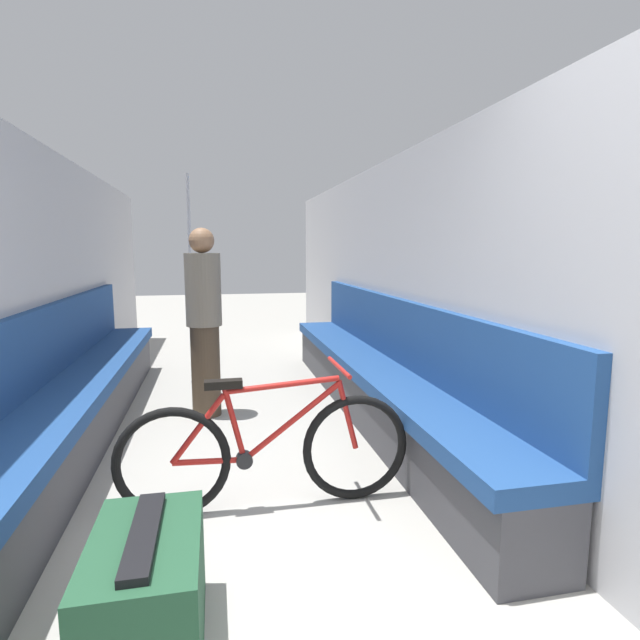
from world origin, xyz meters
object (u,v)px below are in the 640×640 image
object	(u,v)px
luggage_bag	(147,593)
bench_seat_row_right	(376,380)
bicycle	(267,451)
bench_seat_row_left	(78,397)
grab_pole_near	(191,283)
passenger_standing	(204,321)

from	to	relation	value
luggage_bag	bench_seat_row_right	bearing A→B (deg)	54.30
bench_seat_row_right	bicycle	bearing A→B (deg)	-129.12
bench_seat_row_left	luggage_bag	bearing A→B (deg)	-71.08
bench_seat_row_right	grab_pole_near	bearing A→B (deg)	136.08
passenger_standing	luggage_bag	bearing A→B (deg)	168.20
grab_pole_near	passenger_standing	world-z (taller)	grab_pole_near
bench_seat_row_left	passenger_standing	bearing A→B (deg)	21.91
passenger_standing	luggage_bag	world-z (taller)	passenger_standing
bench_seat_row_right	passenger_standing	bearing A→B (deg)	165.18
bicycle	passenger_standing	distance (m)	1.80
bench_seat_row_right	passenger_standing	xyz separation A→B (m)	(-1.42, 0.38, 0.50)
bench_seat_row_left	passenger_standing	world-z (taller)	passenger_standing
bench_seat_row_left	passenger_standing	distance (m)	1.13
bicycle	grab_pole_near	size ratio (longest dim) A/B	0.74
grab_pole_near	passenger_standing	bearing A→B (deg)	-82.60
grab_pole_near	luggage_bag	xyz separation A→B (m)	(-0.03, -3.73, -0.86)
passenger_standing	bench_seat_row_left	bearing A→B (deg)	103.94
bench_seat_row_right	bench_seat_row_left	bearing A→B (deg)	180.00
bench_seat_row_right	bicycle	distance (m)	1.70
bicycle	grab_pole_near	distance (m)	2.97
grab_pole_near	luggage_bag	distance (m)	3.83
passenger_standing	bicycle	bearing A→B (deg)	-176.28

